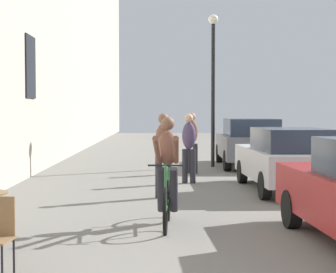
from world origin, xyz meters
The scene contains 7 objects.
cyclist_on_bicycle centered at (0.44, 6.20, 0.81)m, with size 0.52×1.76×1.74m.
pedestrian_near centered at (0.40, 8.99, 0.99)m, with size 0.36×0.27×1.75m.
pedestrian_mid centered at (1.06, 11.33, 0.98)m, with size 0.34×0.25×1.74m.
pedestrian_far centered at (1.27, 13.57, 0.99)m, with size 0.37×0.28×1.75m.
street_lamp centered at (2.07, 15.44, 3.11)m, with size 0.32×0.32×4.90m.
parked_car_second centered at (3.19, 9.92, 0.74)m, with size 1.77×4.04×1.42m.
parked_car_third centered at (3.24, 15.48, 0.81)m, with size 1.95×4.44×1.56m.
Camera 1 is at (0.29, -2.51, 1.79)m, focal length 59.63 mm.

